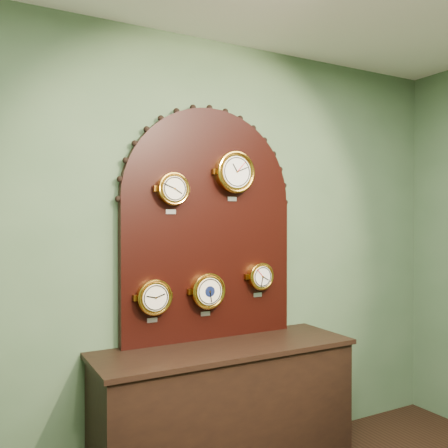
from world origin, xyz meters
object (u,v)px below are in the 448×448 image
roman_clock (173,189)px  tide_clock (260,276)px  shop_counter (226,415)px  hygrometer (154,297)px  arabic_clock (235,172)px  barometer (208,291)px  display_board (209,217)px

roman_clock → tide_clock: bearing=0.0°
shop_counter → roman_clock: (-0.29, 0.15, 1.40)m
hygrometer → shop_counter: bearing=-20.6°
arabic_clock → hygrometer: size_ratio=1.21×
hygrometer → tide_clock: tide_clock is taller
hygrometer → tide_clock: (0.76, 0.00, 0.08)m
roman_clock → barometer: (0.24, -0.00, -0.64)m
arabic_clock → hygrometer: arabic_clock is taller
roman_clock → barometer: size_ratio=0.91×
display_board → roman_clock: 0.34m
shop_counter → display_board: size_ratio=1.05×
tide_clock → shop_counter: bearing=-156.3°
arabic_clock → barometer: 0.79m
roman_clock → tide_clock: roman_clock is taller
shop_counter → tide_clock: size_ratio=6.71×
tide_clock → roman_clock: bearing=-180.0°
hygrometer → barometer: size_ratio=0.95×
display_board → roman_clock: size_ratio=5.97×
shop_counter → hygrometer: (-0.41, 0.15, 0.74)m
arabic_clock → barometer: (-0.20, 0.00, -0.77)m
display_board → arabic_clock: size_ratio=4.67×
shop_counter → tide_clock: (0.35, 0.15, 0.82)m
display_board → arabic_clock: 0.33m
roman_clock → barometer: bearing=-0.2°
hygrometer → barometer: 0.36m
hygrometer → arabic_clock: bearing=-0.1°
barometer → display_board: bearing=55.0°
display_board → hygrometer: bearing=-170.8°
barometer → hygrometer: bearing=179.9°
shop_counter → barometer: bearing=107.0°
hygrometer → roman_clock: bearing=0.2°
roman_clock → arabic_clock: arabic_clock is taller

